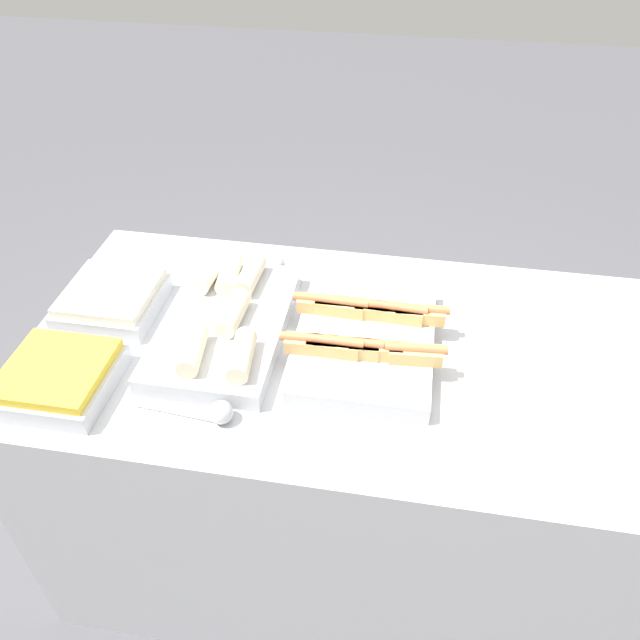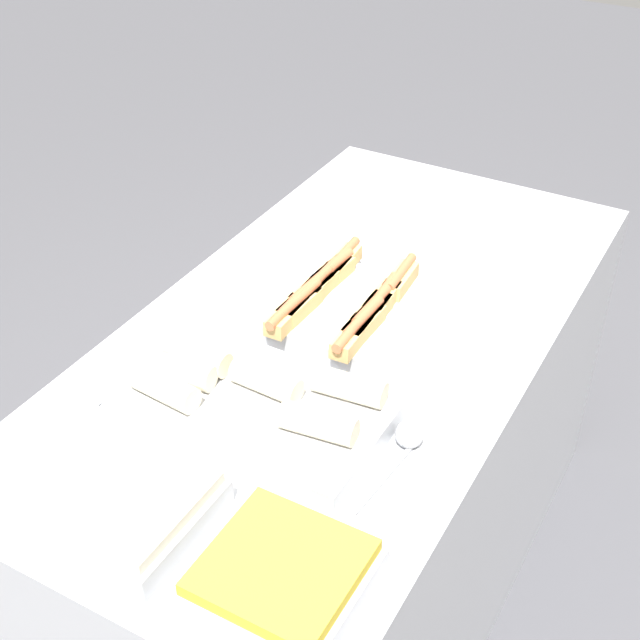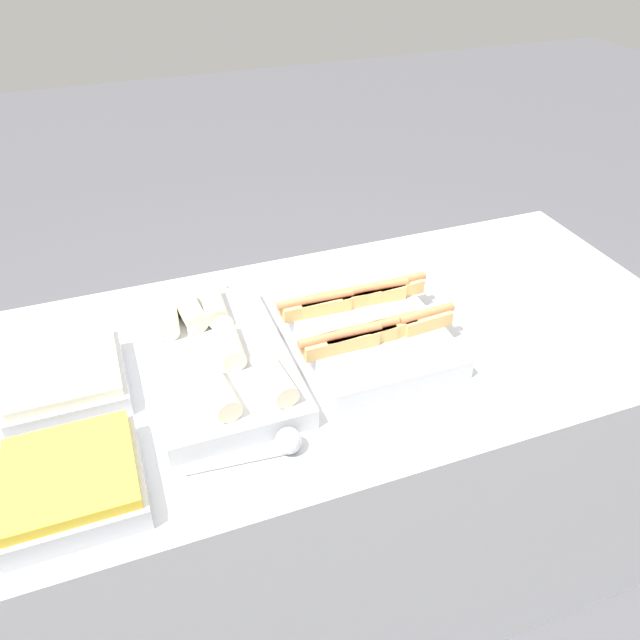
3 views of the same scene
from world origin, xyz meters
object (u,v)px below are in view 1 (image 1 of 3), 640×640
(tray_wraps, at_px, (225,321))
(tray_side_front, at_px, (59,378))
(serving_spoon_near, at_px, (216,412))
(tray_side_back, at_px, (112,299))
(serving_spoon_far, at_px, (272,265))
(tray_hotdogs, at_px, (366,337))

(tray_wraps, distance_m, tray_side_front, 0.42)
(tray_wraps, xyz_separation_m, serving_spoon_near, (0.06, -0.29, -0.01))
(tray_wraps, height_order, tray_side_back, tray_wraps)
(serving_spoon_far, bearing_deg, tray_side_front, -125.36)
(serving_spoon_near, bearing_deg, tray_wraps, 102.25)
(tray_wraps, xyz_separation_m, serving_spoon_far, (0.06, 0.28, -0.01))
(serving_spoon_near, bearing_deg, serving_spoon_far, 90.46)
(tray_hotdogs, height_order, serving_spoon_far, tray_hotdogs)
(tray_hotdogs, height_order, serving_spoon_near, tray_hotdogs)
(tray_hotdogs, xyz_separation_m, serving_spoon_far, (-0.31, 0.29, -0.01))
(tray_side_front, height_order, serving_spoon_far, tray_side_front)
(tray_side_front, relative_size, serving_spoon_near, 1.08)
(tray_wraps, xyz_separation_m, tray_side_front, (-0.33, -0.26, -0.00))
(tray_side_front, height_order, tray_side_back, same)
(tray_side_front, bearing_deg, serving_spoon_near, -4.83)
(tray_hotdogs, xyz_separation_m, tray_wraps, (-0.36, 0.00, -0.00))
(tray_wraps, height_order, serving_spoon_near, tray_wraps)
(serving_spoon_far, bearing_deg, tray_hotdogs, -43.16)
(serving_spoon_near, bearing_deg, tray_hotdogs, 43.93)
(tray_side_front, relative_size, tray_side_back, 1.00)
(tray_wraps, distance_m, tray_side_back, 0.33)
(tray_hotdogs, distance_m, tray_side_back, 0.69)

